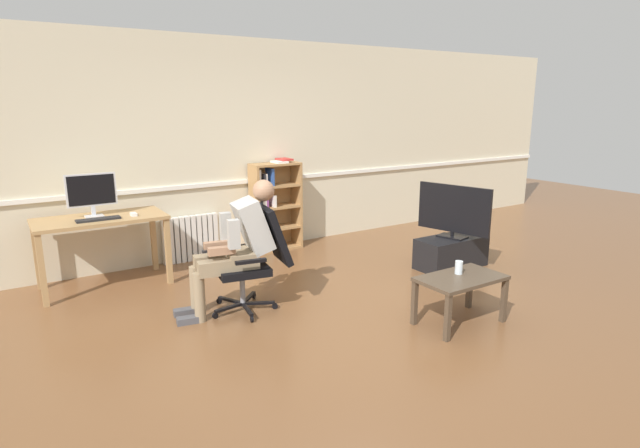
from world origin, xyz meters
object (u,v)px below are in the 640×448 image
Objects in this scene: tv_stand at (451,252)px; keyboard at (98,219)px; coffee_table at (461,284)px; imac_monitor at (92,192)px; person_seated at (237,244)px; radiator at (191,238)px; tv_screen at (454,210)px; bookshelf at (272,207)px; office_chair at (256,255)px; computer_mouse at (134,214)px; drinking_glass at (459,267)px; computer_desk at (101,227)px.

keyboard is at bearing 158.90° from tv_stand.
imac_monitor is at bearing 131.87° from coffee_table.
person_seated is at bearing -56.73° from imac_monitor.
tv_screen reaches higher than radiator.
keyboard is at bearing -168.90° from bookshelf.
imac_monitor is at bearing -132.95° from office_chair.
imac_monitor is 0.64× the size of coffee_table.
computer_mouse is at bearing 3.26° from keyboard.
bookshelf is 2.02m from office_chair.
drinking_glass is at bearing -134.99° from tv_stand.
tv_screen reaches higher than drinking_glass.
radiator is 0.80× the size of tv_stand.
keyboard is (-0.04, -0.14, 0.12)m from computer_desk.
imac_monitor is 1.17× the size of keyboard.
computer_mouse reaches higher than tv_stand.
keyboard is at bearing -176.74° from computer_mouse.
radiator is at bearing -175.34° from person_seated.
bookshelf reaches higher than radiator.
computer_mouse is 3.34m from drinking_glass.
tv_screen is (3.63, -1.40, -0.07)m from keyboard.
drinking_glass is (1.39, -1.22, -0.03)m from office_chair.
coffee_table is at bearing 59.07° from person_seated.
person_seated is (-0.18, 0.03, 0.13)m from office_chair.
keyboard is 3.57m from drinking_glass.
person_seated is (-1.24, -1.68, 0.08)m from bookshelf.
tv_stand is 7.36× the size of drinking_glass.
imac_monitor is at bearing 51.21° from tv_screen.
computer_mouse reaches higher than coffee_table.
coffee_table is at bearing -84.50° from bookshelf.
bookshelf is at bearing 5.56° from imac_monitor.
keyboard reaches higher than tv_stand.
imac_monitor is at bearing 91.29° from keyboard.
computer_desk is 1.80m from office_chair.
drinking_glass is (2.53, -2.50, -0.27)m from keyboard.
tv_screen is at bearing -21.08° from keyboard.
imac_monitor is 3.99m from tv_screen.
radiator is at bearing 113.94° from coffee_table.
bookshelf reaches higher than office_chair.
keyboard is 0.48× the size of tv_screen.
computer_desk reaches higher than drinking_glass.
office_chair is 0.80× the size of person_seated.
bookshelf is 1.39× the size of tv_stand.
bookshelf is at bearing 95.50° from coffee_table.
imac_monitor is 0.57× the size of tv_stand.
tv_stand is at bearing -52.09° from bookshelf.
computer_mouse is (0.31, -0.12, 0.12)m from computer_desk.
computer_mouse is 0.85× the size of drinking_glass.
computer_mouse is 3.38m from coffee_table.
tv_stand is (3.59, -1.54, -0.47)m from computer_desk.
tv_screen is (2.51, -1.93, 0.41)m from radiator.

